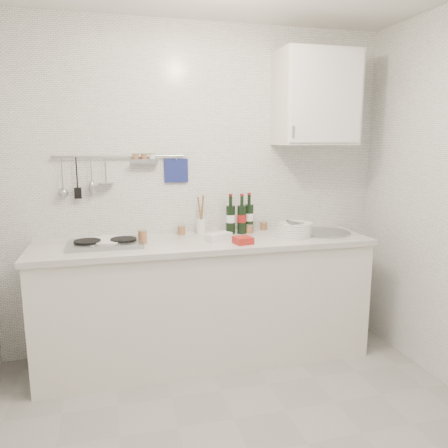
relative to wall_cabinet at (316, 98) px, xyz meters
name	(u,v)px	position (x,y,z in m)	size (l,w,h in m)	color
back_wall	(197,191)	(-0.90, 0.18, -0.70)	(3.00, 0.02, 2.50)	silver
counter	(206,303)	(-0.89, -0.12, -1.52)	(2.44, 0.64, 0.96)	silver
wall_rail	(117,169)	(-1.50, 0.15, -0.52)	(0.98, 0.09, 0.34)	#93969B
wall_cabinet	(316,98)	(0.00, 0.00, 0.00)	(0.60, 0.38, 0.70)	silver
plate_stack_hob	(108,242)	(-1.59, -0.08, -1.01)	(0.29, 0.29, 0.04)	#45629C
plate_stack_sink	(294,230)	(-0.21, -0.15, -0.98)	(0.31, 0.29, 0.11)	white
wine_bottles	(240,214)	(-0.58, 0.05, -0.87)	(0.23, 0.12, 0.31)	black
butter_dish	(219,237)	(-0.81, -0.17, -1.00)	(0.19, 0.09, 0.06)	white
strawberry_punnet	(243,240)	(-0.67, -0.30, -1.01)	(0.12, 0.12, 0.05)	red
utensil_crock	(201,225)	(-0.88, 0.10, -0.96)	(0.07, 0.07, 0.31)	white
jar_a	(181,230)	(-1.04, 0.11, -0.99)	(0.06, 0.06, 0.08)	brown
jar_b	(264,226)	(-0.36, 0.13, -1.00)	(0.06, 0.06, 0.07)	brown
jar_c	(249,229)	(-0.51, 0.03, -1.00)	(0.06, 0.06, 0.07)	brown
jar_d	(143,237)	(-1.35, -0.12, -0.98)	(0.07, 0.07, 0.10)	brown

